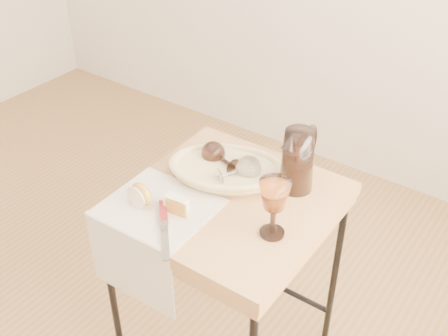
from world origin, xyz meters
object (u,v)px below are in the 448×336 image
Objects in this scene: side_table at (227,286)px; bread_basket at (227,171)px; goblet_lying_b at (236,172)px; table_knife at (164,226)px; goblet_lying_a at (222,159)px; wine_goblet at (274,209)px; tea_towel at (159,207)px; pitcher at (297,160)px; apple_half at (141,194)px.

bread_basket is at bearing 127.54° from side_table.
table_knife is at bearing -161.65° from goblet_lying_b.
goblet_lying_a is 0.70× the size of wine_goblet.
goblet_lying_b is at bearing 149.01° from wine_goblet.
wine_goblet reaches higher than table_knife.
goblet_lying_a is (-0.03, 0.01, 0.03)m from bread_basket.
pitcher is at bearing 47.57° from tea_towel.
goblet_lying_b is (0.12, 0.23, 0.05)m from tea_towel.
table_knife is at bearing 111.72° from goblet_lying_a.
goblet_lying_b is at bearing 128.74° from table_knife.
pitcher is 1.34× the size of wine_goblet.
goblet_lying_a is at bearing 143.28° from table_knife.
side_table is at bearing 47.81° from tea_towel.
bread_basket is 1.36× the size of pitcher.
bread_basket is at bearing 150.63° from wine_goblet.
goblet_lying_b reaches higher than tea_towel.
tea_towel is 2.47× the size of goblet_lying_a.
wine_goblet reaches higher than goblet_lying_b.
wine_goblet is at bearing -81.62° from pitcher.
pitcher is (0.21, 0.08, 0.08)m from bread_basket.
table_knife reaches higher than side_table.
wine_goblet is at bearing -53.67° from bread_basket.
goblet_lying_b is at bearing -152.50° from pitcher.
tea_towel is 0.44m from pitcher.
tea_towel is 0.07m from apple_half.
tea_towel is 0.27m from goblet_lying_a.
apple_half reaches higher than bread_basket.
wine_goblet reaches higher than side_table.
bread_basket is 4.21× the size of apple_half.
wine_goblet is (0.06, -0.23, -0.01)m from pitcher.
goblet_lying_b is (-0.01, 0.06, 0.44)m from side_table.
table_knife is at bearing -112.98° from bread_basket.
wine_goblet is 0.76× the size of table_knife.
side_table is 9.83× the size of apple_half.
side_table is at bearing -136.14° from pitcher.
table_knife is at bearing -17.04° from apple_half.
side_table is 0.52m from wine_goblet.
apple_half is 0.33× the size of table_knife.
pitcher reaches higher than side_table.
wine_goblet is at bearing 14.26° from tea_towel.
table_knife is at bearing -122.16° from pitcher.
goblet_lying_a is 0.53× the size of table_knife.
table_knife is (-0.25, -0.17, -0.08)m from wine_goblet.
apple_half is at bearing -135.54° from side_table.
side_table is at bearing 47.78° from apple_half.
goblet_lying_b is 0.19m from pitcher.
side_table is 0.46m from goblet_lying_a.
apple_half is at bearing -138.95° from bread_basket.
goblet_lying_b is 0.30m from apple_half.
bread_basket is (0.07, 0.25, 0.02)m from tea_towel.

